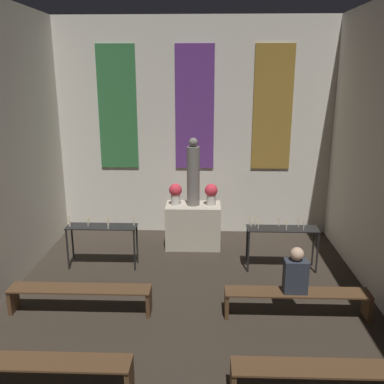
% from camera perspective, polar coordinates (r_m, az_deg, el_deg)
% --- Properties ---
extents(wall_back, '(6.51, 0.16, 4.95)m').
position_cam_1_polar(wall_back, '(9.96, 0.36, 8.50)').
color(wall_back, silver).
rests_on(wall_back, ground_plane).
extents(altar, '(1.19, 0.69, 0.96)m').
position_cam_1_polar(altar, '(9.46, 0.17, -4.50)').
color(altar, '#BCB29E').
rests_on(altar, ground_plane).
extents(statue, '(0.27, 0.27, 1.47)m').
position_cam_1_polar(statue, '(9.13, 0.17, 2.41)').
color(statue, slate).
rests_on(statue, altar).
extents(flower_vase_left, '(0.28, 0.28, 0.47)m').
position_cam_1_polar(flower_vase_left, '(9.25, -2.22, -0.10)').
color(flower_vase_left, beige).
rests_on(flower_vase_left, altar).
extents(flower_vase_right, '(0.28, 0.28, 0.47)m').
position_cam_1_polar(flower_vase_right, '(9.23, 2.57, -0.14)').
color(flower_vase_right, beige).
rests_on(flower_vase_right, altar).
extents(candle_rack_left, '(1.37, 0.39, 1.05)m').
position_cam_1_polar(candle_rack_left, '(8.59, -11.92, -5.24)').
color(candle_rack_left, black).
rests_on(candle_rack_left, ground_plane).
extents(candle_rack_right, '(1.37, 0.39, 1.05)m').
position_cam_1_polar(candle_rack_right, '(8.47, 11.90, -5.53)').
color(candle_rack_right, black).
rests_on(candle_rack_right, ground_plane).
extents(pew_third_left, '(2.27, 0.36, 0.43)m').
position_cam_1_polar(pew_third_left, '(5.84, -19.91, -21.23)').
color(pew_third_left, '#4C331E').
rests_on(pew_third_left, ground_plane).
extents(pew_third_right, '(2.27, 0.36, 0.43)m').
position_cam_1_polar(pew_third_right, '(5.67, 17.64, -22.24)').
color(pew_third_right, '#4C331E').
rests_on(pew_third_right, ground_plane).
extents(pew_back_left, '(2.27, 0.36, 0.43)m').
position_cam_1_polar(pew_back_left, '(7.25, -14.68, -13.00)').
color(pew_back_left, '#4C331E').
rests_on(pew_back_left, ground_plane).
extents(pew_back_right, '(2.27, 0.36, 0.43)m').
position_cam_1_polar(pew_back_right, '(7.12, 13.81, -13.52)').
color(pew_back_right, '#4C331E').
rests_on(pew_back_right, ground_plane).
extents(person_seated, '(0.36, 0.24, 0.74)m').
position_cam_1_polar(person_seated, '(6.91, 13.67, -10.37)').
color(person_seated, '#282D38').
rests_on(person_seated, pew_back_right).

